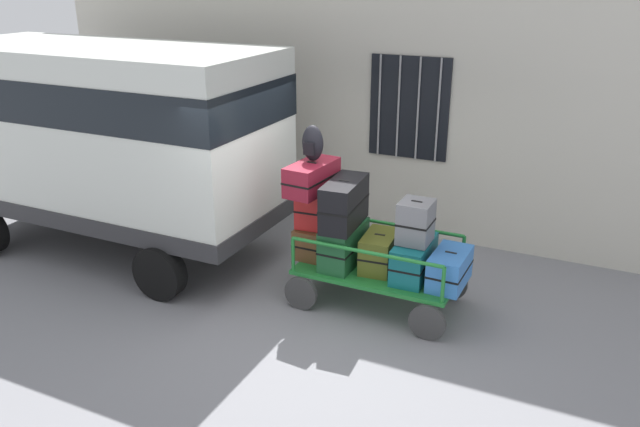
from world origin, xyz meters
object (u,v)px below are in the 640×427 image
(suitcase_midleft_middle, at_px, (344,203))
(backpack, at_px, (312,143))
(suitcase_midleft_bottom, at_px, (344,245))
(suitcase_midright_middle, at_px, (416,222))
(luggage_cart, at_px, (377,276))
(suitcase_left_bottom, at_px, (313,241))
(suitcase_center_bottom, at_px, (379,251))
(van, at_px, (107,129))
(suitcase_left_middle, at_px, (311,210))
(suitcase_midright_bottom, at_px, (414,259))
(suitcase_left_top, at_px, (312,177))
(suitcase_right_bottom, at_px, (450,269))

(suitcase_midleft_middle, xyz_separation_m, backpack, (-0.46, 0.08, 0.67))
(suitcase_midleft_bottom, height_order, suitcase_midright_middle, suitcase_midright_middle)
(luggage_cart, relative_size, suitcase_left_bottom, 3.91)
(suitcase_center_bottom, height_order, backpack, backpack)
(suitcase_midright_middle, xyz_separation_m, backpack, (-1.35, 0.04, 0.77))
(suitcase_midleft_middle, bearing_deg, van, 179.54)
(van, height_order, suitcase_midright_middle, van)
(van, distance_m, suitcase_left_middle, 3.28)
(suitcase_left_middle, relative_size, suitcase_midright_bottom, 0.58)
(suitcase_midleft_bottom, distance_m, suitcase_center_bottom, 0.45)
(suitcase_left_bottom, height_order, suitcase_center_bottom, suitcase_center_bottom)
(van, xyz_separation_m, backpack, (3.19, 0.05, 0.15))
(suitcase_midleft_bottom, height_order, suitcase_midleft_middle, suitcase_midleft_middle)
(van, height_order, suitcase_left_top, van)
(suitcase_left_middle, xyz_separation_m, backpack, (-0.02, 0.08, 0.84))
(suitcase_left_top, xyz_separation_m, suitcase_right_bottom, (1.77, -0.01, -0.86))
(suitcase_left_middle, relative_size, suitcase_midright_middle, 0.94)
(luggage_cart, height_order, suitcase_midright_middle, suitcase_midright_middle)
(suitcase_left_bottom, xyz_separation_m, suitcase_left_top, (-0.00, -0.03, 0.87))
(van, height_order, suitcase_midleft_middle, van)
(suitcase_midleft_bottom, bearing_deg, suitcase_left_top, 177.10)
(suitcase_midleft_middle, bearing_deg, luggage_cart, 5.07)
(suitcase_center_bottom, bearing_deg, suitcase_midright_bottom, -2.44)
(suitcase_center_bottom, height_order, suitcase_midright_bottom, same)
(suitcase_midright_bottom, bearing_deg, suitcase_left_middle, -177.87)
(van, relative_size, suitcase_right_bottom, 7.05)
(suitcase_midleft_bottom, xyz_separation_m, suitcase_center_bottom, (0.44, 0.07, -0.04))
(backpack, bearing_deg, suitcase_center_bottom, -0.44)
(backpack, bearing_deg, luggage_cart, -2.74)
(suitcase_left_top, height_order, suitcase_midleft_bottom, suitcase_left_top)
(suitcase_right_bottom, bearing_deg, suitcase_left_middle, -179.59)
(suitcase_midleft_middle, distance_m, suitcase_midright_bottom, 1.06)
(luggage_cart, relative_size, suitcase_right_bottom, 2.87)
(suitcase_center_bottom, bearing_deg, backpack, 179.56)
(suitcase_midleft_middle, relative_size, suitcase_midright_middle, 1.72)
(van, bearing_deg, suitcase_right_bottom, -0.11)
(van, xyz_separation_m, suitcase_midleft_middle, (3.65, -0.03, -0.52))
(suitcase_midleft_middle, xyz_separation_m, suitcase_midright_bottom, (0.88, 0.06, -0.58))
(suitcase_midleft_middle, xyz_separation_m, suitcase_right_bottom, (1.33, 0.02, -0.60))
(suitcase_midleft_bottom, bearing_deg, suitcase_center_bottom, 9.19)
(suitcase_midleft_bottom, xyz_separation_m, suitcase_midright_bottom, (0.88, 0.05, -0.04))
(suitcase_midright_bottom, bearing_deg, suitcase_left_bottom, 179.92)
(suitcase_left_bottom, relative_size, backpack, 1.17)
(luggage_cart, distance_m, suitcase_left_top, 1.46)
(luggage_cart, xyz_separation_m, suitcase_left_bottom, (-0.88, 0.02, 0.30))
(suitcase_midleft_middle, bearing_deg, suitcase_midright_bottom, 3.67)
(luggage_cart, distance_m, suitcase_right_bottom, 0.93)
(van, height_order, luggage_cart, van)
(suitcase_left_bottom, bearing_deg, luggage_cart, -1.25)
(luggage_cart, relative_size, suitcase_midright_bottom, 2.45)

